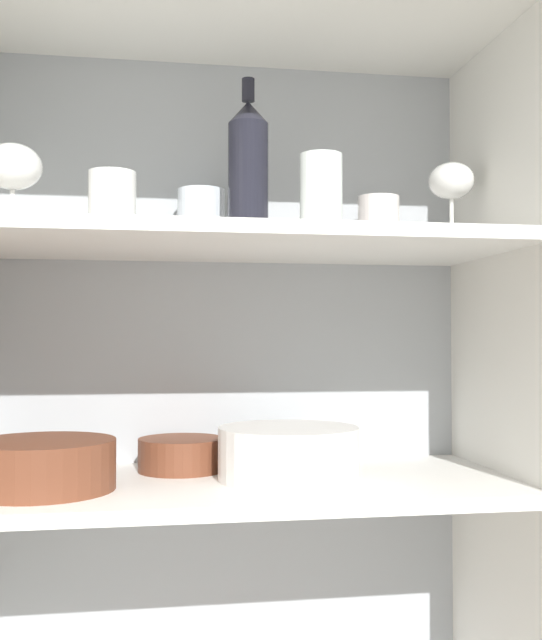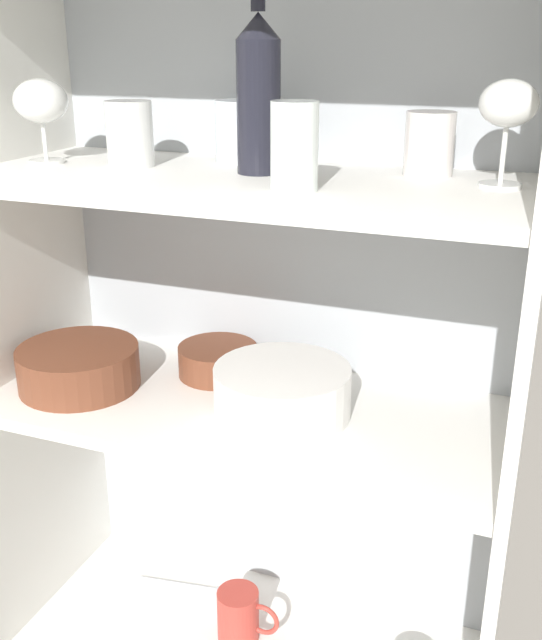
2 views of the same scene
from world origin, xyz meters
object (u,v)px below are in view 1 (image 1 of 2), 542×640
at_px(wine_bottle, 248,169).
at_px(mixing_bowl_large, 42,463).
at_px(plate_stack_white, 289,453).
at_px(serving_bowl_small, 181,453).

xyz_separation_m(wine_bottle, mixing_bowl_large, (-0.31, -0.08, -0.45)).
bearing_deg(mixing_bowl_large, wine_bottle, 13.97).
bearing_deg(plate_stack_white, mixing_bowl_large, -175.53).
xyz_separation_m(mixing_bowl_large, serving_bowl_small, (0.20, 0.13, -0.01)).
height_order(plate_stack_white, serving_bowl_small, plate_stack_white).
distance_m(mixing_bowl_large, serving_bowl_small, 0.24).
bearing_deg(serving_bowl_small, mixing_bowl_large, -147.20).
relative_size(plate_stack_white, serving_bowl_small, 1.54).
relative_size(wine_bottle, serving_bowl_small, 1.86).
bearing_deg(plate_stack_white, serving_bowl_small, 147.54).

